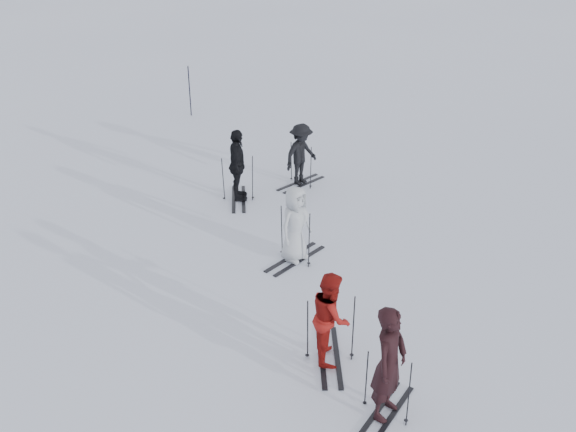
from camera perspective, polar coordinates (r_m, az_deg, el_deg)
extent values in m
plane|color=silver|center=(13.73, -0.61, -5.59)|extent=(120.00, 120.00, 0.00)
imported|color=black|center=(10.04, 8.98, -12.94)|extent=(0.72, 0.84, 1.95)
imported|color=maroon|center=(11.12, 3.83, -9.02)|extent=(0.77, 0.92, 1.70)
imported|color=#B0B6BA|center=(14.01, 0.65, -0.82)|extent=(0.92, 1.01, 1.74)
imported|color=black|center=(16.90, -4.52, 4.43)|extent=(0.70, 1.20, 1.93)
imported|color=black|center=(17.86, 1.16, 5.43)|extent=(1.18, 1.29, 1.74)
cylinder|color=black|center=(24.14, -8.74, 10.92)|extent=(0.04, 0.04, 1.83)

